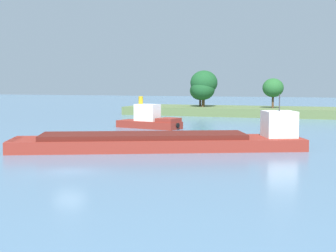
# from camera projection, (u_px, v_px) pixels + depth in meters

# --- Properties ---
(ground_plane) EXTENTS (400.00, 400.00, 0.00)m
(ground_plane) POSITION_uv_depth(u_px,v_px,m) (69.00, 171.00, 40.29)
(ground_plane) COLOR slate
(treeline_island) EXTENTS (61.07, 14.48, 9.56)m
(treeline_island) POSITION_uv_depth(u_px,v_px,m) (258.00, 105.00, 105.80)
(treeline_island) COLOR #566B3D
(treeline_island) RESTS_ON ground
(cargo_barge) EXTENTS (30.69, 17.79, 5.83)m
(cargo_barge) POSITION_uv_depth(u_px,v_px,m) (165.00, 140.00, 53.23)
(cargo_barge) COLOR maroon
(cargo_barge) RESTS_ON ground
(tugboat) EXTENTS (10.81, 5.92, 4.89)m
(tugboat) POSITION_uv_depth(u_px,v_px,m) (150.00, 120.00, 77.50)
(tugboat) COLOR maroon
(tugboat) RESTS_ON ground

